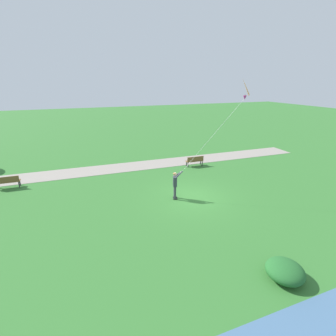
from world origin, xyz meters
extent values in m
plane|color=#33702D|center=(0.00, 0.00, 0.00)|extent=(120.00, 120.00, 0.00)
cube|color=gray|center=(7.13, 2.00, 0.01)|extent=(3.23, 32.05, 0.02)
cube|color=#232328|center=(0.28, 0.98, 0.03)|extent=(0.18, 0.26, 0.06)
cylinder|color=#383842|center=(0.28, 0.99, 0.45)|extent=(0.14, 0.14, 0.82)
cube|color=#232328|center=(0.05, 1.05, 0.03)|extent=(0.18, 0.26, 0.06)
cylinder|color=#383842|center=(0.05, 1.07, 0.45)|extent=(0.14, 0.14, 0.82)
cube|color=#333842|center=(0.17, 1.03, 1.16)|extent=(0.45, 0.33, 0.60)
sphere|color=beige|center=(0.17, 1.03, 1.62)|extent=(0.22, 0.22, 0.22)
ellipsoid|color=olive|center=(0.17, 1.04, 1.66)|extent=(0.28, 0.28, 0.13)
cylinder|color=#333842|center=(0.19, 0.79, 1.61)|extent=(0.46, 0.45, 0.43)
cylinder|color=#333842|center=(0.02, 0.85, 1.61)|extent=(0.20, 0.56, 0.43)
sphere|color=beige|center=(0.05, 0.67, 1.74)|extent=(0.10, 0.10, 0.10)
pyramid|color=orange|center=(-0.85, -2.46, 6.59)|extent=(1.62, 1.41, 0.86)
cone|color=#E02D9E|center=(-0.98, -2.62, 6.07)|extent=(0.28, 0.28, 0.22)
cylinder|color=black|center=(-0.98, -2.62, 6.18)|extent=(1.29, 1.02, 0.02)
cylinder|color=silver|center=(-0.46, -0.98, 3.88)|extent=(1.04, 3.30, 4.28)
cube|color=brown|center=(5.40, -2.96, 0.45)|extent=(0.48, 1.51, 0.05)
cube|color=brown|center=(5.21, -2.95, 0.68)|extent=(0.08, 1.50, 0.40)
cube|color=#2D2D33|center=(5.58, -2.29, 0.23)|extent=(0.06, 0.06, 0.45)
cube|color=#2D2D33|center=(5.26, -2.28, 0.23)|extent=(0.06, 0.06, 0.45)
cube|color=#2D2D33|center=(5.54, -3.63, 0.23)|extent=(0.06, 0.06, 0.45)
cube|color=#2D2D33|center=(5.22, -3.62, 0.23)|extent=(0.06, 0.06, 0.45)
cube|color=brown|center=(5.76, 11.04, 0.45)|extent=(0.48, 1.51, 0.05)
cube|color=brown|center=(5.57, 11.04, 0.68)|extent=(0.08, 1.50, 0.40)
cube|color=#2D2D33|center=(5.90, 10.36, 0.23)|extent=(0.06, 0.06, 0.45)
cube|color=#2D2D33|center=(5.58, 10.37, 0.23)|extent=(0.06, 0.06, 0.45)
ellipsoid|color=#236028|center=(-7.41, -0.21, 0.34)|extent=(1.42, 1.37, 0.69)
camera|label=1|loc=(-12.70, 6.42, 6.93)|focal=26.49mm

